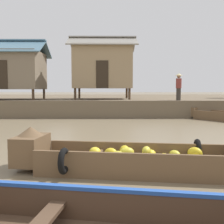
# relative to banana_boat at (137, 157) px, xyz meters

# --- Properties ---
(ground_plane) EXTENTS (300.00, 300.00, 0.00)m
(ground_plane) POSITION_rel_banana_boat_xyz_m (-1.27, 6.26, -0.33)
(ground_plane) COLOR #7A6B51
(riverbank_strip) EXTENTS (160.00, 20.00, 1.07)m
(riverbank_strip) POSITION_rel_banana_boat_xyz_m (-1.27, 20.86, 0.21)
(riverbank_strip) COLOR brown
(riverbank_strip) RESTS_ON ground
(banana_boat) EXTENTS (5.31, 1.74, 0.94)m
(banana_boat) POSITION_rel_banana_boat_xyz_m (0.00, 0.00, 0.00)
(banana_boat) COLOR brown
(banana_boat) RESTS_ON ground
(stilt_house_mid_left) EXTENTS (4.91, 3.91, 4.03)m
(stilt_house_mid_left) POSITION_rel_banana_boat_xyz_m (-7.23, 13.44, 2.76)
(stilt_house_mid_left) COLOR #4C3826
(stilt_house_mid_left) RESTS_ON riverbank_strip
(stilt_house_mid_right) EXTENTS (4.70, 3.57, 4.38)m
(stilt_house_mid_right) POSITION_rel_banana_boat_xyz_m (-0.97, 14.12, 3.04)
(stilt_house_mid_right) COLOR #4C3826
(stilt_house_mid_right) RESTS_ON riverbank_strip
(vendor_person) EXTENTS (0.44, 0.44, 1.66)m
(vendor_person) POSITION_rel_banana_boat_xyz_m (3.76, 11.43, 1.67)
(vendor_person) COLOR #332D28
(vendor_person) RESTS_ON riverbank_strip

